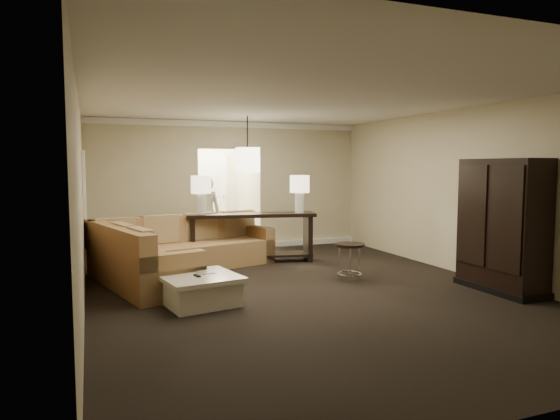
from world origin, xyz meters
name	(u,v)px	position (x,y,z in m)	size (l,w,h in m)	color
ground	(303,291)	(0.00, 0.00, 0.00)	(8.00, 8.00, 0.00)	black
wall_back	(230,186)	(0.00, 4.00, 1.40)	(6.00, 0.04, 2.80)	beige
wall_front	(533,227)	(0.00, -4.00, 1.40)	(6.00, 0.04, 2.80)	beige
wall_left	(81,201)	(-3.00, 0.00, 1.40)	(0.04, 8.00, 2.80)	beige
wall_right	(468,192)	(3.00, 0.00, 1.40)	(0.04, 8.00, 2.80)	beige
ceiling	(304,98)	(0.00, 0.00, 2.80)	(6.00, 8.00, 0.02)	silver
crown_molding	(230,124)	(0.00, 3.95, 2.73)	(6.00, 0.10, 0.12)	white
baseboard	(231,247)	(0.00, 3.95, 0.06)	(6.00, 0.10, 0.12)	white
side_door	(85,210)	(-2.97, 2.80, 1.05)	(0.05, 0.90, 2.10)	white
foyer	(215,188)	(0.00, 5.34, 1.30)	(1.44, 2.02, 2.80)	beige
sectional_sofa	(175,252)	(-1.58, 1.77, 0.38)	(3.37, 3.20, 0.96)	brown
coffee_table	(199,289)	(-1.57, -0.15, 0.20)	(1.12, 1.12, 0.41)	silver
console_table	(251,233)	(-0.03, 2.40, 0.56)	(2.49, 1.04, 0.94)	black
armoire	(502,228)	(2.69, -1.05, 0.93)	(0.58, 1.35, 1.94)	black
drink_table	(350,254)	(0.97, 0.35, 0.43)	(0.48, 0.48, 0.60)	black
table_lamp_left	(201,188)	(-0.94, 2.59, 1.41)	(0.37, 0.37, 0.72)	silver
table_lamp_right	(300,188)	(0.89, 2.21, 1.41)	(0.37, 0.37, 0.72)	silver
pendant_light	(248,160)	(0.00, 2.70, 1.95)	(0.38, 0.38, 1.09)	black
person	(207,209)	(-0.45, 4.30, 0.89)	(0.64, 0.43, 1.77)	beige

